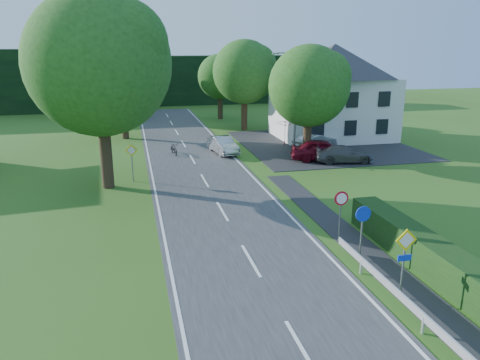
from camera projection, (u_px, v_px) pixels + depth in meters
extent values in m
cube|color=#333335|center=(216.00, 200.00, 26.48)|extent=(7.00, 80.00, 0.04)
cube|color=#252528|center=(323.00, 145.00, 41.26)|extent=(14.00, 16.00, 0.04)
cube|color=white|center=(158.00, 204.00, 25.76)|extent=(0.12, 80.00, 0.01)
cube|color=white|center=(271.00, 195.00, 27.18)|extent=(0.12, 80.00, 0.01)
cube|color=black|center=(213.00, 80.00, 70.31)|extent=(30.00, 5.00, 7.00)
cube|color=silver|center=(332.00, 108.00, 43.74)|extent=(10.00, 8.00, 5.60)
pyramid|color=#29282E|center=(335.00, 61.00, 42.55)|extent=(10.60, 8.40, 3.00)
cylinder|color=slate|center=(295.00, 104.00, 36.52)|extent=(0.16, 0.16, 8.00)
cylinder|color=slate|center=(287.00, 53.00, 35.27)|extent=(1.70, 0.10, 0.10)
cube|color=slate|center=(276.00, 54.00, 35.09)|extent=(0.50, 0.18, 0.12)
cylinder|color=slate|center=(403.00, 267.00, 15.86)|extent=(0.07, 0.07, 2.40)
cube|color=yellow|center=(406.00, 240.00, 15.55)|extent=(0.78, 0.04, 0.78)
cube|color=white|center=(406.00, 240.00, 15.55)|extent=(0.57, 0.05, 0.57)
cube|color=#0D33CE|center=(404.00, 258.00, 15.73)|extent=(0.50, 0.04, 0.22)
cylinder|color=slate|center=(361.00, 236.00, 18.69)|extent=(0.07, 0.07, 2.20)
cylinder|color=#0D33CE|center=(363.00, 214.00, 18.40)|extent=(0.64, 0.04, 0.64)
cylinder|color=slate|center=(340.00, 219.00, 20.56)|extent=(0.07, 0.07, 2.20)
cylinder|color=red|center=(341.00, 198.00, 20.27)|extent=(0.64, 0.04, 0.64)
cylinder|color=white|center=(342.00, 199.00, 20.25)|extent=(0.48, 0.04, 0.48)
cylinder|color=slate|center=(132.00, 165.00, 29.87)|extent=(0.07, 0.07, 2.20)
cube|color=yellow|center=(131.00, 150.00, 29.58)|extent=(0.78, 0.04, 0.78)
cube|color=white|center=(131.00, 150.00, 29.58)|extent=(0.57, 0.05, 0.57)
imported|color=#A8A8AC|center=(223.00, 145.00, 37.68)|extent=(2.06, 4.26, 1.35)
imported|color=black|center=(174.00, 148.00, 37.39)|extent=(0.91, 1.92, 0.97)
imported|color=maroon|center=(322.00, 150.00, 35.33)|extent=(5.03, 2.92, 1.61)
imported|color=#A2A2A6|center=(315.00, 142.00, 38.93)|extent=(4.31, 3.04, 1.35)
imported|color=#4A4A4E|center=(343.00, 154.00, 34.74)|extent=(4.59, 2.48, 1.26)
imported|color=silver|center=(341.00, 134.00, 42.48)|extent=(5.02, 4.04, 1.27)
imported|color=#B20E12|center=(285.00, 133.00, 40.66)|extent=(2.67, 2.71, 2.20)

